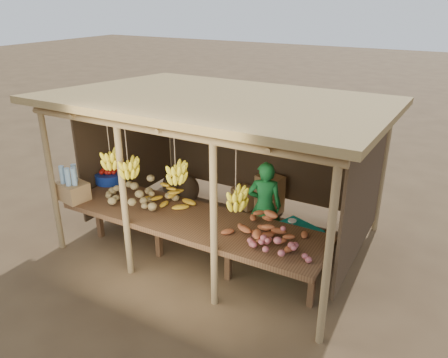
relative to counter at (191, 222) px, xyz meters
The scene contains 13 objects.
ground 1.20m from the counter, 90.00° to the left, with size 60.00×60.00×0.00m, color brown.
stall_structure 1.47m from the counter, 89.58° to the left, with size 4.70×3.50×2.43m.
counter is the anchor object (origin of this frame).
potato_heap 1.04m from the counter, behind, with size 1.10×0.66×0.37m, color #A08752, non-canonical shape.
sweet_potato_heap 1.13m from the counter, ahead, with size 0.91×0.55×0.36m, color #AC552C, non-canonical shape.
onion_heap 1.43m from the counter, ahead, with size 0.85×0.51×0.36m, color #AB5356, non-canonical shape.
banana_pile 0.70m from the counter, 155.55° to the left, with size 0.65×0.39×0.35m, color yellow, non-canonical shape.
tomato_basin 1.95m from the counter, 167.57° to the left, with size 0.45×0.45×0.24m.
bottle_box 1.95m from the counter, 169.40° to the right, with size 0.49×0.41×0.55m.
vendor 1.21m from the counter, 55.96° to the left, with size 0.52×0.34×1.44m, color #1B7B33.
tarp_crate 1.58m from the counter, 34.11° to the left, with size 0.77×0.72×0.74m.
carton_stack 2.20m from the counter, 87.01° to the left, with size 1.00×0.45×0.70m.
burlap_sacks 2.53m from the counter, 128.32° to the left, with size 0.79×0.41×0.56m.
Camera 1 is at (3.05, -5.45, 3.68)m, focal length 35.00 mm.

